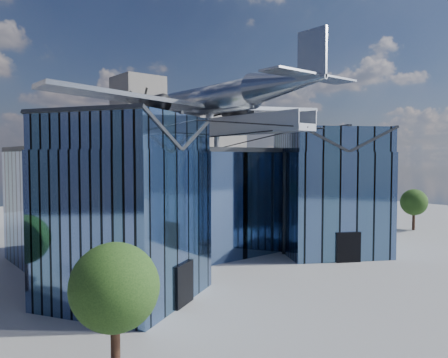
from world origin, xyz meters
TOP-DOWN VIEW (x-y plane):
  - ground_plane at (0.00, 0.00)m, footprint 120.00×120.00m
  - museum at (0.00, 5.82)m, footprint 32.88×24.50m
  - bg_towers at (1.45, 50.49)m, footprint 77.00×24.50m
  - tree_plaza_w at (-15.70, -10.26)m, footprint 4.07×4.07m
  - tree_plaza_e at (28.77, 0.17)m, footprint 3.80×3.80m
  - tree_side_e at (20.38, 1.36)m, footprint 4.39×4.39m

SIDE VIEW (x-z plane):
  - ground_plane at x=0.00m, z-range 0.00..0.00m
  - tree_plaza_e at x=28.77m, z-range 0.90..5.98m
  - tree_side_e at x=20.38m, z-range 0.94..6.24m
  - tree_plaza_w at x=-15.70m, z-range 1.00..6.66m
  - museum at x=0.00m, z-range -3.26..14.34m
  - bg_towers at x=1.45m, z-range -2.99..23.01m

